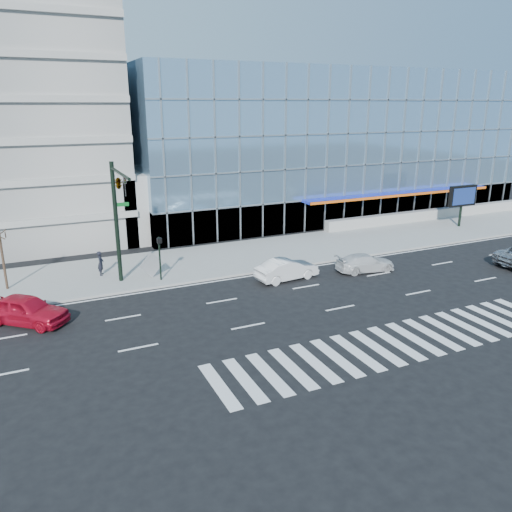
# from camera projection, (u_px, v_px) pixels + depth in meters

# --- Properties ---
(ground) EXTENTS (160.00, 160.00, 0.00)m
(ground) POSITION_uv_depth(u_px,v_px,m) (306.00, 287.00, 33.15)
(ground) COLOR black
(ground) RESTS_ON ground
(sidewalk) EXTENTS (120.00, 8.00, 0.15)m
(sidewalk) POSITION_uv_depth(u_px,v_px,m) (256.00, 254.00, 40.07)
(sidewalk) COLOR gray
(sidewalk) RESTS_ON ground
(theatre_building) EXTENTS (42.00, 26.00, 15.00)m
(theatre_building) POSITION_uv_depth(u_px,v_px,m) (299.00, 140.00, 59.14)
(theatre_building) COLOR #6B92B3
(theatre_building) RESTS_ON ground
(ramp_block) EXTENTS (6.00, 8.00, 6.00)m
(ramp_block) POSITION_uv_depth(u_px,v_px,m) (150.00, 203.00, 45.47)
(ramp_block) COLOR gray
(ramp_block) RESTS_ON ground
(retaining_wall) EXTENTS (30.00, 0.80, 1.00)m
(retaining_wall) POSITION_uv_depth(u_px,v_px,m) (447.00, 212.00, 52.68)
(retaining_wall) COLOR gray
(retaining_wall) RESTS_ON sidewalk
(traffic_signal) EXTENTS (1.14, 5.74, 8.00)m
(traffic_signal) POSITION_uv_depth(u_px,v_px,m) (118.00, 196.00, 30.88)
(traffic_signal) COLOR black
(traffic_signal) RESTS_ON sidewalk
(ped_signal_post) EXTENTS (0.30, 0.33, 3.00)m
(ped_signal_post) POSITION_uv_depth(u_px,v_px,m) (160.00, 252.00, 33.39)
(ped_signal_post) COLOR black
(ped_signal_post) RESTS_ON sidewalk
(marquee_sign) EXTENTS (3.20, 0.43, 4.00)m
(marquee_sign) POSITION_uv_depth(u_px,v_px,m) (462.00, 197.00, 48.04)
(marquee_sign) COLOR black
(marquee_sign) RESTS_ON sidewalk
(white_suv) EXTENTS (4.56, 2.32, 1.27)m
(white_suv) POSITION_uv_depth(u_px,v_px,m) (365.00, 263.00, 36.05)
(white_suv) COLOR silver
(white_suv) RESTS_ON ground
(white_sedan) EXTENTS (4.62, 2.04, 1.47)m
(white_sedan) POSITION_uv_depth(u_px,v_px,m) (287.00, 269.00, 34.30)
(white_sedan) COLOR silver
(white_sedan) RESTS_ON ground
(red_sedan) EXTENTS (4.85, 4.56, 1.62)m
(red_sedan) POSITION_uv_depth(u_px,v_px,m) (26.00, 310.00, 27.38)
(red_sedan) COLOR #B70E25
(red_sedan) RESTS_ON ground
(pedestrian) EXTENTS (0.59, 0.72, 1.72)m
(pedestrian) POSITION_uv_depth(u_px,v_px,m) (101.00, 263.00, 34.73)
(pedestrian) COLOR black
(pedestrian) RESTS_ON sidewalk
(tilted_panel) EXTENTS (1.81, 0.44, 1.84)m
(tilted_panel) POSITION_uv_depth(u_px,v_px,m) (152.00, 265.00, 34.20)
(tilted_panel) COLOR #9C9C9C
(tilted_panel) RESTS_ON sidewalk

